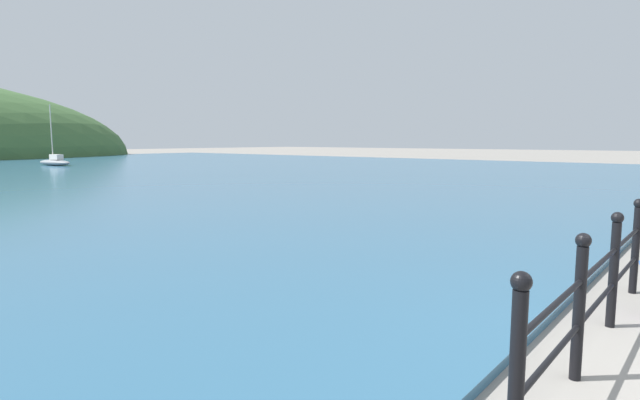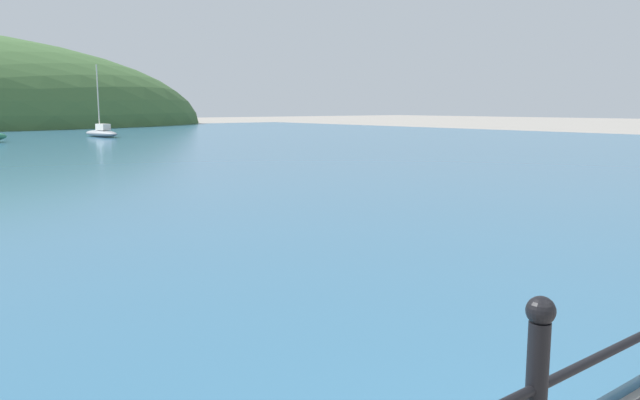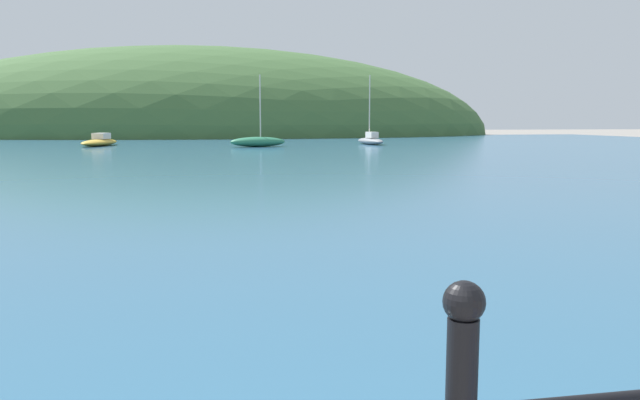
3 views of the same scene
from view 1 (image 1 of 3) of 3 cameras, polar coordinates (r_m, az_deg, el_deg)
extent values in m
cylinder|color=black|center=(3.24, 21.52, -18.92)|extent=(0.09, 0.09, 1.10)
sphere|color=black|center=(3.03, 22.03, -8.65)|extent=(0.12, 0.12, 0.12)
cylinder|color=black|center=(4.59, 27.46, -11.47)|extent=(0.09, 0.09, 1.10)
sphere|color=black|center=(4.44, 27.89, -4.10)|extent=(0.12, 0.12, 0.12)
cylinder|color=black|center=(6.00, 30.51, -7.41)|extent=(0.09, 0.09, 1.10)
sphere|color=black|center=(5.89, 30.86, -1.75)|extent=(0.12, 0.12, 0.12)
cylinder|color=black|center=(7.45, 32.36, -4.90)|extent=(0.09, 0.09, 1.10)
sphere|color=black|center=(7.36, 32.65, -0.33)|extent=(0.12, 0.12, 0.12)
cylinder|color=black|center=(5.23, 29.37, -6.32)|extent=(4.47, 0.04, 0.04)
cylinder|color=black|center=(5.32, 29.13, -10.21)|extent=(4.47, 0.04, 0.04)
ellipsoid|color=gray|center=(41.00, -28.06, 3.80)|extent=(1.33, 3.67, 0.42)
cube|color=silver|center=(40.75, -27.91, 4.36)|extent=(0.61, 1.06, 0.38)
cylinder|color=beige|center=(41.12, -28.36, 6.84)|extent=(0.07, 0.07, 3.95)
camera|label=2|loc=(2.14, 52.40, 4.94)|focal=35.00mm
camera|label=3|loc=(5.13, 47.61, 1.48)|focal=35.00mm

